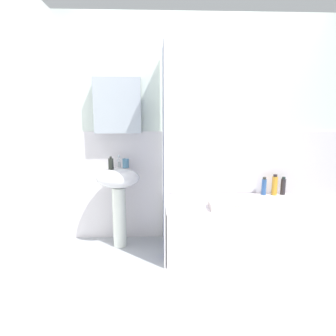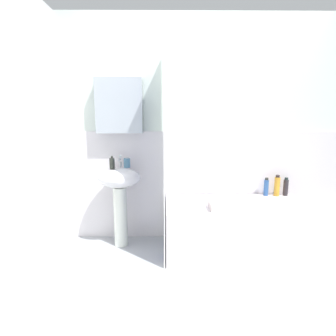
% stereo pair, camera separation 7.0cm
% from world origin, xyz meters
% --- Properties ---
extents(ground_plane, '(4.80, 5.60, 0.04)m').
position_xyz_m(ground_plane, '(0.00, 0.00, -0.02)').
color(ground_plane, '#ADB1B8').
extents(wall_back_tiled, '(3.60, 0.18, 2.40)m').
position_xyz_m(wall_back_tiled, '(-0.05, 1.26, 1.14)').
color(wall_back_tiled, silver).
rests_on(wall_back_tiled, ground_plane).
extents(wall_left_tiled, '(0.07, 1.81, 2.40)m').
position_xyz_m(wall_left_tiled, '(-1.57, 0.34, 1.12)').
color(wall_left_tiled, silver).
rests_on(wall_left_tiled, ground_plane).
extents(sink, '(0.44, 0.34, 0.84)m').
position_xyz_m(sink, '(-0.91, 1.03, 0.61)').
color(sink, white).
rests_on(sink, ground_plane).
extents(faucet, '(0.03, 0.12, 0.12)m').
position_xyz_m(faucet, '(-0.91, 1.11, 0.90)').
color(faucet, silver).
rests_on(faucet, sink).
extents(soap_dispenser, '(0.05, 0.05, 0.13)m').
position_xyz_m(soap_dispenser, '(-0.97, 1.01, 0.89)').
color(soap_dispenser, '#292D27').
rests_on(soap_dispenser, sink).
extents(toothbrush_cup, '(0.07, 0.07, 0.10)m').
position_xyz_m(toothbrush_cup, '(-0.83, 1.07, 0.88)').
color(toothbrush_cup, teal).
rests_on(toothbrush_cup, sink).
extents(bathtub, '(1.40, 0.68, 0.51)m').
position_xyz_m(bathtub, '(0.27, 0.88, 0.25)').
color(bathtub, white).
rests_on(bathtub, ground_plane).
extents(shower_curtain, '(0.01, 0.68, 2.00)m').
position_xyz_m(shower_curtain, '(-0.44, 0.88, 1.00)').
color(shower_curtain, white).
rests_on(shower_curtain, ground_plane).
extents(shampoo_bottle, '(0.05, 0.05, 0.20)m').
position_xyz_m(shampoo_bottle, '(0.88, 1.16, 0.60)').
color(shampoo_bottle, '#2C282C').
rests_on(shampoo_bottle, bathtub).
extents(lotion_bottle, '(0.06, 0.06, 0.23)m').
position_xyz_m(lotion_bottle, '(0.78, 1.14, 0.62)').
color(lotion_bottle, gold).
rests_on(lotion_bottle, bathtub).
extents(conditioner_bottle, '(0.05, 0.05, 0.20)m').
position_xyz_m(conditioner_bottle, '(0.66, 1.16, 0.60)').
color(conditioner_bottle, '#2F5899').
rests_on(conditioner_bottle, bathtub).
extents(towel_folded, '(0.26, 0.21, 0.06)m').
position_xyz_m(towel_folded, '(0.11, 0.71, 0.54)').
color(towel_folded, silver).
rests_on(towel_folded, bathtub).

